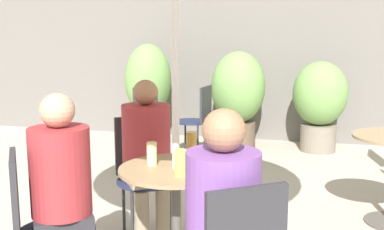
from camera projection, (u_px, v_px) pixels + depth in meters
name	position (u px, v px, depth m)	size (l,w,h in m)	color
storefront_wall	(247.00, 37.00, 6.47)	(10.00, 0.06, 3.00)	slate
cafe_table_near	(176.00, 202.00, 2.69)	(0.68, 0.68, 0.72)	#514C47
bistro_chair_0	(142.00, 165.00, 3.42)	(0.49, 0.49, 0.89)	#232847
bistro_chair_1	(36.00, 218.00, 2.40)	(0.49, 0.49, 0.89)	#232847
bistro_chair_4	(199.00, 115.00, 5.67)	(0.45, 0.43, 0.89)	#232847
bistro_chair_5	(140.00, 120.00, 5.32)	(0.46, 0.48, 0.89)	#232847
seated_person_0	(147.00, 147.00, 3.24)	(0.44, 0.44, 1.19)	gray
seated_person_1	(64.00, 183.00, 2.43)	(0.41, 0.40, 1.20)	#2D2D33
seated_person_2	(221.00, 211.00, 2.07)	(0.43, 0.43, 1.18)	brown
beer_glass_0	(192.00, 147.00, 2.76)	(0.06, 0.06, 0.19)	#B28433
beer_glass_1	(152.00, 154.00, 2.69)	(0.06, 0.06, 0.14)	beige
beer_glass_2	(181.00, 163.00, 2.49)	(0.07, 0.07, 0.15)	#DBC65B
potted_plant_0	(148.00, 88.00, 6.37)	(0.66, 0.66, 1.41)	brown
potted_plant_1	(238.00, 94.00, 6.09)	(0.73, 0.73, 1.31)	brown
potted_plant_2	(320.00, 100.00, 5.87)	(0.71, 0.71, 1.19)	slate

